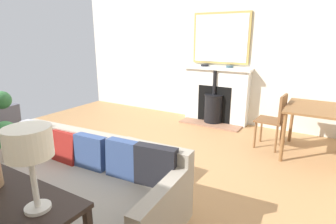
{
  "coord_description": "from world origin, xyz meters",
  "views": [
    {
      "loc": [
        2.35,
        2.29,
        1.72
      ],
      "look_at": [
        -0.72,
        0.46,
        0.72
      ],
      "focal_mm": 28.96,
      "sensor_mm": 36.0,
      "label": 1
    }
  ],
  "objects": [
    {
      "name": "ground_plane",
      "position": [
        0.0,
        0.0,
        -0.0
      ],
      "size": [
        5.94,
        6.14,
        0.01
      ],
      "primitive_type": "cube",
      "color": "#A87A4C"
    },
    {
      "name": "wall_left",
      "position": [
        -2.97,
        0.0,
        1.39
      ],
      "size": [
        0.12,
        6.14,
        2.78
      ],
      "primitive_type": "cube",
      "color": "beige",
      "rests_on": "ground"
    },
    {
      "name": "fireplace",
      "position": [
        -2.76,
        0.36,
        0.5
      ],
      "size": [
        0.59,
        1.37,
        1.13
      ],
      "color": "#93664C",
      "rests_on": "ground"
    },
    {
      "name": "mirror_over_mantel",
      "position": [
        -2.88,
        0.36,
        1.68
      ],
      "size": [
        0.04,
        1.14,
        0.98
      ],
      "color": "tan"
    },
    {
      "name": "mantel_bowl_near",
      "position": [
        -2.79,
        0.09,
        1.15
      ],
      "size": [
        0.16,
        0.16,
        0.04
      ],
      "color": "black",
      "rests_on": "fireplace"
    },
    {
      "name": "mantel_bowl_far",
      "position": [
        -2.79,
        0.6,
        1.15
      ],
      "size": [
        0.14,
        0.14,
        0.04
      ],
      "color": "#334C56",
      "rests_on": "fireplace"
    },
    {
      "name": "sofa",
      "position": [
        0.81,
        0.35,
        0.35
      ],
      "size": [
        1.05,
        2.14,
        0.8
      ],
      "color": "#B2B2B7",
      "rests_on": "ground"
    },
    {
      "name": "ottoman",
      "position": [
        -0.07,
        0.38,
        0.24
      ],
      "size": [
        0.57,
        0.74,
        0.4
      ],
      "color": "#B2B2B7",
      "rests_on": "ground"
    },
    {
      "name": "table_lamp_far_end",
      "position": [
        1.61,
        1.01,
        1.17
      ],
      "size": [
        0.24,
        0.24,
        0.48
      ],
      "color": "beige",
      "rests_on": "console_table"
    },
    {
      "name": "dining_table",
      "position": [
        -1.94,
        2.23,
        0.65
      ],
      "size": [
        0.98,
        0.87,
        0.74
      ],
      "color": "brown",
      "rests_on": "ground"
    },
    {
      "name": "dining_chair_near_fireplace",
      "position": [
        -1.93,
        1.66,
        0.52
      ],
      "size": [
        0.43,
        0.43,
        0.87
      ],
      "color": "brown",
      "rests_on": "ground"
    }
  ]
}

